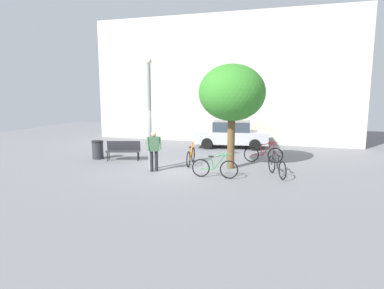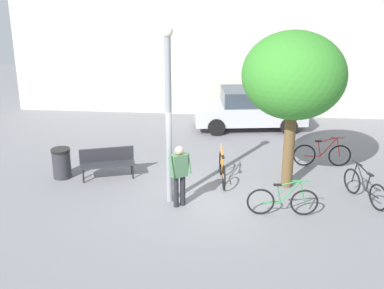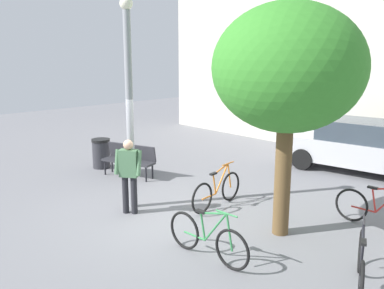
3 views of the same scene
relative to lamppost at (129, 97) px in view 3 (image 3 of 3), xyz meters
name	(u,v)px [view 3 (image 3 of 3)]	position (x,y,z in m)	size (l,w,h in m)	color
ground_plane	(161,217)	(0.97, 0.07, -2.55)	(36.00, 36.00, 0.00)	slate
building_facade	(367,36)	(0.97, 9.28, 1.49)	(17.32, 2.00, 8.09)	beige
lamppost	(129,97)	(0.00, 0.00, 0.00)	(0.28, 0.28, 4.64)	gray
person_by_lamppost	(129,171)	(0.30, -0.28, -1.59)	(0.61, 0.53, 1.67)	#232328
park_bench	(130,158)	(-2.06, 1.38, -2.01)	(1.67, 0.95, 0.92)	#2D2D33
plaza_tree	(288,69)	(3.21, 1.27, 0.66)	(2.80, 2.80, 4.42)	brown
bicycle_black	(361,265)	(5.20, 0.49, -2.17)	(0.82, 1.66, 0.97)	black
bicycle_green	(207,238)	(2.96, -0.53, -2.17)	(1.81, 0.14, 0.97)	black
bicycle_red	(379,210)	(4.43, 2.91, -2.17)	(1.81, 0.15, 0.97)	black
bicycle_orange	(217,191)	(1.35, 1.42, -2.17)	(0.26, 1.80, 0.97)	black
parked_car_silver	(357,146)	(2.18, 6.60, -1.78)	(4.40, 2.29, 1.55)	#B7B7BC
trash_bin	(101,153)	(-3.41, 1.27, -2.10)	(0.56, 0.56, 0.90)	#2D2D33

